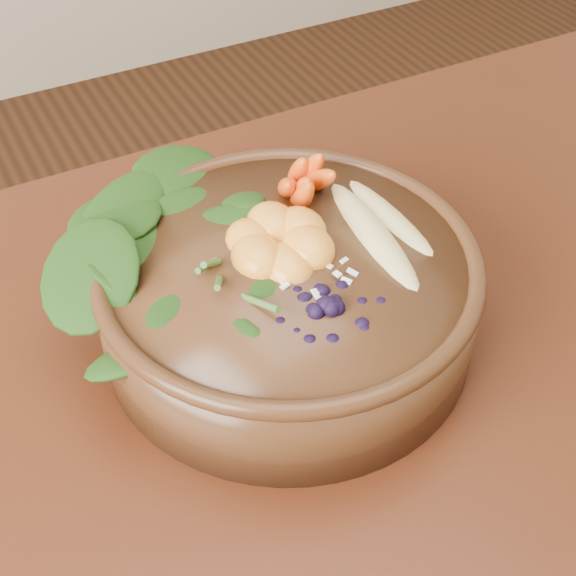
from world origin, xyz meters
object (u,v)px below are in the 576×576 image
dining_table (397,569)px  carrot_cluster (302,144)px  stoneware_bowl (288,298)px  kale_heap (198,209)px  mandarin_cluster (279,229)px  blueberry_pile (332,289)px  banana_halves (382,211)px

dining_table → carrot_cluster: bearing=78.6°
stoneware_bowl → kale_heap: 0.09m
mandarin_cluster → blueberry_pile: bearing=-89.9°
dining_table → blueberry_pile: blueberry_pile is taller
dining_table → mandarin_cluster: (-0.00, 0.18, 0.18)m
carrot_cluster → dining_table: bearing=-100.8°
dining_table → kale_heap: bearing=101.3°
mandarin_cluster → stoneware_bowl: bearing=-96.9°
stoneware_bowl → carrot_cluster: (0.05, 0.07, 0.07)m
carrot_cluster → blueberry_pile: 0.14m
dining_table → kale_heap: (-0.04, 0.22, 0.19)m
carrot_cluster → mandarin_cluster: carrot_cluster is taller
dining_table → carrot_cluster: carrot_cluster is taller
mandarin_cluster → blueberry_pile: (0.00, -0.07, 0.00)m
blueberry_pile → kale_heap: bearing=111.2°
stoneware_bowl → kale_heap: size_ratio=1.53×
dining_table → mandarin_cluster: size_ratio=18.38×
carrot_cluster → banana_halves: size_ratio=0.49×
carrot_cluster → stoneware_bowl: bearing=-123.7°
mandarin_cluster → blueberry_pile: size_ratio=0.69×
dining_table → stoneware_bowl: size_ratio=5.83×
carrot_cluster → mandarin_cluster: bearing=-129.8°
dining_table → banana_halves: (0.08, 0.17, 0.18)m
mandarin_cluster → blueberry_pile: blueberry_pile is taller
dining_table → stoneware_bowl: 0.21m
stoneware_bowl → kale_heap: kale_heap is taller
carrot_cluster → banana_halves: (0.03, -0.07, -0.02)m
dining_table → blueberry_pile: bearing=89.9°
banana_halves → kale_heap: bearing=156.5°
dining_table → banana_halves: banana_halves is taller
kale_heap → carrot_cluster: (0.09, 0.02, 0.02)m
banana_halves → blueberry_pile: blueberry_pile is taller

